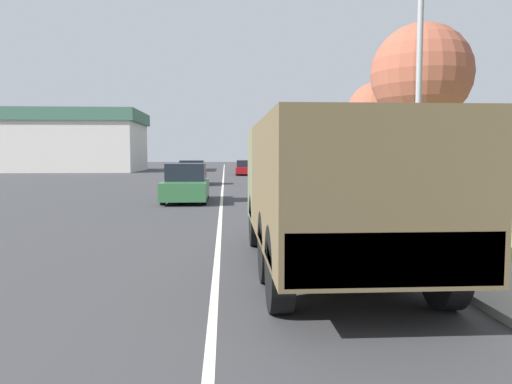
% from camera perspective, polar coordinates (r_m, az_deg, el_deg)
% --- Properties ---
extents(ground_plane, '(180.00, 180.00, 0.00)m').
position_cam_1_polar(ground_plane, '(36.74, -3.79, 1.12)').
color(ground_plane, '#38383A').
extents(lane_centre_stripe, '(0.12, 120.00, 0.00)m').
position_cam_1_polar(lane_centre_stripe, '(36.74, -3.79, 1.13)').
color(lane_centre_stripe, silver).
rests_on(lane_centre_stripe, ground).
extents(sidewalk_right, '(1.80, 120.00, 0.12)m').
position_cam_1_polar(sidewalk_right, '(36.99, 3.20, 1.24)').
color(sidewalk_right, '#9E9B93').
rests_on(sidewalk_right, ground).
extents(grass_strip_right, '(7.00, 120.00, 0.02)m').
position_cam_1_polar(grass_strip_right, '(37.76, 9.84, 1.17)').
color(grass_strip_right, olive).
rests_on(grass_strip_right, ground).
extents(military_truck, '(2.54, 7.17, 2.63)m').
position_cam_1_polar(military_truck, '(8.93, 8.27, 0.86)').
color(military_truck, '#606647').
rests_on(military_truck, ground).
extents(car_nearest_ahead, '(1.88, 4.40, 1.68)m').
position_cam_1_polar(car_nearest_ahead, '(22.02, -7.99, 0.84)').
color(car_nearest_ahead, '#336B3D').
rests_on(car_nearest_ahead, ground).
extents(car_second_ahead, '(1.79, 4.00, 1.64)m').
position_cam_1_polar(car_second_ahead, '(34.24, -7.31, 2.08)').
color(car_second_ahead, black).
rests_on(car_second_ahead, ground).
extents(car_third_ahead, '(1.81, 4.35, 1.46)m').
position_cam_1_polar(car_third_ahead, '(48.99, -1.29, 2.72)').
color(car_third_ahead, maroon).
rests_on(car_third_ahead, ground).
extents(lamp_post, '(1.69, 0.24, 6.13)m').
position_cam_1_polar(lamp_post, '(12.58, 17.12, 12.13)').
color(lamp_post, gray).
rests_on(lamp_post, sidewalk_right).
extents(tree_mid_right, '(3.82, 3.82, 7.01)m').
position_cam_1_polar(tree_mid_right, '(20.46, 18.38, 12.61)').
color(tree_mid_right, '#4C3D2D').
rests_on(tree_mid_right, grass_strip_right).
extents(tree_far_right, '(3.87, 3.87, 6.62)m').
position_cam_1_polar(tree_far_right, '(32.81, 13.74, 8.79)').
color(tree_far_right, brown).
rests_on(tree_far_right, grass_strip_right).
extents(building_distant, '(19.57, 12.54, 7.13)m').
position_cam_1_polar(building_distant, '(64.38, -21.51, 5.45)').
color(building_distant, beige).
rests_on(building_distant, ground).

